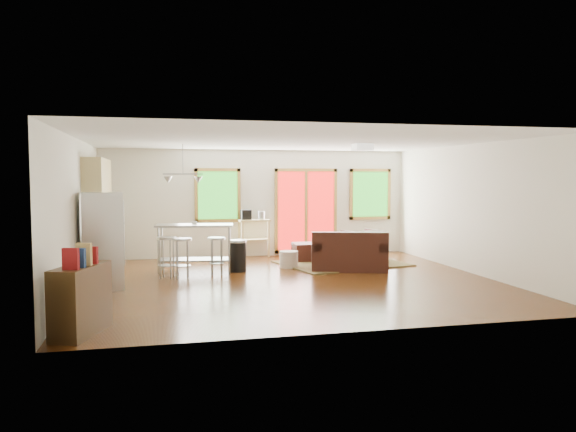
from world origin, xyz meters
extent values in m
cube|color=#351A08|center=(0.00, 0.00, -0.01)|extent=(7.50, 7.00, 0.02)
cube|color=white|center=(0.00, 0.00, 2.61)|extent=(7.50, 7.00, 0.02)
cube|color=beige|center=(0.00, 3.51, 1.30)|extent=(7.50, 0.02, 2.60)
cube|color=beige|center=(-3.76, 0.00, 1.30)|extent=(0.02, 7.00, 2.60)
cube|color=beige|center=(3.76, 0.00, 1.30)|extent=(0.02, 7.00, 2.60)
cube|color=beige|center=(0.00, -3.51, 1.30)|extent=(7.50, 0.02, 2.60)
cube|color=#1C6317|center=(-1.00, 3.46, 1.50)|extent=(0.94, 0.02, 1.14)
cube|color=olive|center=(-1.00, 3.46, 2.11)|extent=(1.10, 0.05, 0.08)
cube|color=olive|center=(-1.00, 3.46, 0.89)|extent=(1.10, 0.05, 0.08)
cube|color=olive|center=(-1.51, 3.46, 1.50)|extent=(0.08, 0.05, 1.30)
cube|color=olive|center=(-0.49, 3.46, 1.50)|extent=(0.08, 0.05, 1.30)
cube|color=red|center=(1.20, 3.46, 1.10)|extent=(1.44, 0.02, 1.94)
cube|color=olive|center=(1.20, 3.46, 2.11)|extent=(1.60, 0.05, 0.08)
cube|color=olive|center=(1.20, 3.46, 0.09)|extent=(1.60, 0.05, 0.08)
cube|color=olive|center=(0.44, 3.46, 1.10)|extent=(0.08, 0.05, 2.10)
cube|color=olive|center=(1.96, 3.46, 1.10)|extent=(0.08, 0.05, 2.10)
cube|color=olive|center=(1.20, 3.46, 1.10)|extent=(0.08, 0.05, 1.94)
cube|color=#1C6317|center=(2.90, 3.46, 1.50)|extent=(0.94, 0.02, 1.14)
cube|color=olive|center=(2.90, 3.46, 2.11)|extent=(1.10, 0.05, 0.08)
cube|color=olive|center=(2.90, 3.46, 0.89)|extent=(1.10, 0.05, 0.08)
cube|color=olive|center=(2.39, 3.46, 1.50)|extent=(0.08, 0.05, 1.30)
cube|color=olive|center=(3.41, 3.46, 1.50)|extent=(0.08, 0.05, 1.30)
cube|color=#385530|center=(1.58, 1.77, 0.01)|extent=(2.97, 2.54, 0.03)
cube|color=black|center=(1.47, 1.01, 0.22)|extent=(1.72, 1.25, 0.43)
cube|color=black|center=(1.38, 0.69, 0.63)|extent=(1.55, 0.60, 0.39)
cube|color=black|center=(0.82, 1.19, 0.52)|extent=(0.43, 0.90, 0.17)
cube|color=black|center=(2.12, 0.84, 0.52)|extent=(0.43, 0.90, 0.17)
cube|color=black|center=(1.15, 1.15, 0.50)|extent=(0.77, 0.72, 0.12)
cube|color=black|center=(1.81, 0.97, 0.50)|extent=(0.77, 0.72, 0.12)
cube|color=#35220F|center=(1.71, 1.94, 0.36)|extent=(1.10, 0.89, 0.04)
cube|color=#35220F|center=(1.42, 1.59, 0.17)|extent=(0.07, 0.07, 0.34)
cube|color=#35220F|center=(2.16, 1.89, 0.17)|extent=(0.07, 0.07, 0.34)
cube|color=#35220F|center=(1.26, 1.98, 0.17)|extent=(0.07, 0.07, 0.34)
cube|color=#35220F|center=(2.00, 2.28, 0.17)|extent=(0.07, 0.07, 0.34)
imported|color=black|center=(2.27, 2.29, 0.39)|extent=(0.94, 0.91, 0.79)
cube|color=black|center=(0.94, 2.38, 0.21)|extent=(0.63, 0.63, 0.42)
cylinder|color=beige|center=(0.32, 1.58, 0.18)|extent=(0.51, 0.51, 0.35)
imported|color=silver|center=(1.89, 1.83, 0.48)|extent=(0.20, 0.20, 0.17)
sphere|color=red|center=(1.91, 1.85, 0.62)|extent=(0.07, 0.07, 0.06)
sphere|color=red|center=(1.86, 1.81, 0.64)|extent=(0.07, 0.07, 0.06)
sphere|color=red|center=(1.88, 1.87, 0.66)|extent=(0.07, 0.07, 0.06)
imported|color=maroon|center=(2.30, 1.95, 0.53)|extent=(0.20, 0.03, 0.27)
cube|color=tan|center=(-3.45, 1.70, 0.45)|extent=(0.60, 2.20, 0.90)
cube|color=black|center=(-3.45, 1.70, 0.92)|extent=(0.64, 2.24, 0.04)
cube|color=tan|center=(-3.57, 1.70, 1.95)|extent=(0.36, 2.20, 0.70)
cylinder|color=#B7BABC|center=(-3.45, 1.20, 1.03)|extent=(0.12, 0.12, 0.18)
cube|color=black|center=(-3.45, 2.10, 1.04)|extent=(0.22, 0.18, 0.20)
cube|color=#B7BABC|center=(-3.35, 0.10, 0.84)|extent=(0.74, 0.72, 1.68)
cube|color=gray|center=(-3.03, 0.13, 0.84)|extent=(0.09, 0.61, 1.64)
cylinder|color=gray|center=(-2.98, -0.07, 0.98)|extent=(0.02, 0.02, 1.12)
cylinder|color=gray|center=(-3.03, 0.34, 0.98)|extent=(0.02, 0.02, 1.12)
cube|color=#B7BABC|center=(-1.68, 1.45, 0.96)|extent=(1.62, 0.84, 0.04)
cube|color=gray|center=(-1.68, 1.45, 0.26)|extent=(1.50, 0.74, 0.03)
cylinder|color=gray|center=(-2.41, 1.32, 0.47)|extent=(0.05, 0.05, 0.94)
cylinder|color=gray|center=(-1.02, 1.11, 0.47)|extent=(0.05, 0.05, 0.94)
cylinder|color=gray|center=(-2.34, 1.78, 0.47)|extent=(0.05, 0.05, 0.94)
cylinder|color=gray|center=(-0.96, 1.58, 0.47)|extent=(0.05, 0.05, 0.94)
imported|color=white|center=(-1.68, 1.55, 1.00)|extent=(0.14, 0.12, 0.11)
cylinder|color=#B7BABC|center=(-2.26, 0.88, 0.77)|extent=(0.47, 0.47, 0.04)
cylinder|color=gray|center=(-2.13, 0.94, 0.38)|extent=(0.03, 0.03, 0.75)
cylinder|color=gray|center=(-2.32, 1.01, 0.38)|extent=(0.03, 0.03, 0.75)
cylinder|color=gray|center=(-2.38, 0.81, 0.38)|extent=(0.03, 0.03, 0.75)
cylinder|color=gray|center=(-2.19, 0.75, 0.38)|extent=(0.03, 0.03, 0.75)
cylinder|color=gray|center=(-2.26, 0.88, 0.24)|extent=(0.43, 0.43, 0.02)
cylinder|color=#B7BABC|center=(-1.96, 0.83, 0.75)|extent=(0.41, 0.41, 0.04)
cylinder|color=gray|center=(-1.85, 0.91, 0.36)|extent=(0.03, 0.03, 0.73)
cylinder|color=gray|center=(-2.05, 0.94, 0.36)|extent=(0.03, 0.03, 0.73)
cylinder|color=gray|center=(-2.07, 0.74, 0.36)|extent=(0.03, 0.03, 0.73)
cylinder|color=gray|center=(-1.88, 0.72, 0.36)|extent=(0.03, 0.03, 0.73)
cylinder|color=gray|center=(-1.96, 0.83, 0.24)|extent=(0.37, 0.37, 0.02)
cylinder|color=#B7BABC|center=(-1.28, 1.07, 0.72)|extent=(0.41, 0.41, 0.04)
cylinder|color=gray|center=(-1.17, 1.14, 0.35)|extent=(0.03, 0.03, 0.70)
cylinder|color=gray|center=(-1.35, 1.18, 0.35)|extent=(0.03, 0.03, 0.70)
cylinder|color=gray|center=(-1.39, 1.00, 0.35)|extent=(0.03, 0.03, 0.70)
cylinder|color=gray|center=(-1.21, 0.96, 0.35)|extent=(0.03, 0.03, 0.70)
cylinder|color=gray|center=(-1.28, 1.07, 0.23)|extent=(0.38, 0.38, 0.02)
cylinder|color=black|center=(-0.82, 1.32, 0.30)|extent=(0.44, 0.44, 0.61)
cylinder|color=#B7BABC|center=(-0.82, 1.32, 0.63)|extent=(0.45, 0.45, 0.05)
cube|color=tan|center=(-0.15, 3.34, 0.89)|extent=(0.79, 0.54, 0.04)
cube|color=tan|center=(-0.15, 3.34, 0.43)|extent=(0.74, 0.51, 0.03)
cube|color=tan|center=(-0.46, 3.12, 0.45)|extent=(0.05, 0.05, 0.90)
cube|color=tan|center=(0.19, 3.17, 0.45)|extent=(0.05, 0.05, 0.90)
cube|color=tan|center=(-0.49, 3.50, 0.45)|extent=(0.05, 0.05, 0.90)
cube|color=tan|center=(0.16, 3.55, 0.45)|extent=(0.05, 0.05, 0.90)
cube|color=black|center=(-0.34, 3.32, 1.03)|extent=(0.25, 0.23, 0.24)
cylinder|color=#B7BABC|center=(0.04, 3.35, 1.01)|extent=(0.19, 0.19, 0.19)
cube|color=#35220F|center=(-3.35, -2.82, 0.43)|extent=(0.68, 1.03, 0.86)
cube|color=maroon|center=(-3.41, -3.14, 0.98)|extent=(0.20, 0.12, 0.26)
cube|color=navy|center=(-3.35, -2.99, 0.97)|extent=(0.20, 0.12, 0.24)
cube|color=tan|center=(-3.30, -2.84, 1.00)|extent=(0.20, 0.12, 0.28)
cube|color=maroon|center=(-3.24, -2.69, 0.96)|extent=(0.20, 0.12, 0.21)
cube|color=white|center=(1.60, 0.60, 2.53)|extent=(0.35, 0.35, 0.12)
cylinder|color=gray|center=(-1.90, 1.50, 2.30)|extent=(0.02, 0.02, 0.60)
cube|color=gray|center=(-1.90, 1.50, 2.00)|extent=(0.80, 0.04, 0.03)
cone|color=#B7BABC|center=(-2.20, 1.50, 1.88)|extent=(0.18, 0.18, 0.14)
cone|color=#B7BABC|center=(-1.60, 1.50, 1.88)|extent=(0.18, 0.18, 0.14)
camera|label=1|loc=(-2.41, -10.04, 1.94)|focal=35.00mm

